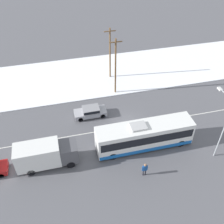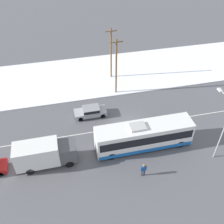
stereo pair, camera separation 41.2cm
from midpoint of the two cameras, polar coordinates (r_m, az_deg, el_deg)
The scene contains 10 objects.
ground_plane at distance 34.43m, azimuth 4.13°, elevation -3.11°, with size 120.00×120.00×0.00m, color #56565B.
snow_lot at distance 44.45m, azimuth -0.61°, elevation 8.38°, with size 80.00×12.58×0.12m.
lane_marking_center at distance 34.42m, azimuth 4.13°, elevation -3.10°, with size 60.00×0.12×0.00m.
city_bus at distance 30.92m, azimuth 7.30°, elevation -5.19°, with size 11.40×2.57×3.52m.
box_truck at distance 29.73m, azimuth -14.15°, elevation -8.77°, with size 6.65×2.30×3.15m.
sedan_car at distance 35.52m, azimuth -4.33°, elevation 0.17°, with size 4.32×1.80×1.38m.
pedestrian_at_stop at distance 28.55m, azimuth 7.31°, elevation -12.16°, with size 0.66×0.29×1.84m.
streetlamp at distance 29.98m, azimuth 23.32°, elevation -1.96°, with size 0.36×2.85×8.00m.
utility_pole_roadside at distance 37.54m, azimuth 1.24°, elevation 9.88°, with size 1.80×0.24×8.77m.
utility_pole_snowlot at distance 41.40m, azimuth 0.09°, elevation 12.72°, with size 1.80×0.24×8.41m.
Camera 2 is at (-7.79, -23.73, 23.67)m, focal length 42.00 mm.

